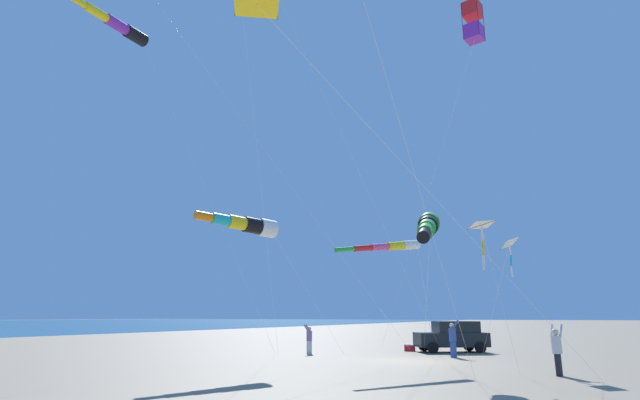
{
  "coord_description": "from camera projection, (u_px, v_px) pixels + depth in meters",
  "views": [
    {
      "loc": [
        -6.76,
        24.52,
        2.15
      ],
      "look_at": [
        1.49,
        7.45,
        6.73
      ],
      "focal_mm": 27.1,
      "sensor_mm": 36.0,
      "label": 1
    }
  ],
  "objects": [
    {
      "name": "kite_windsock_red_high_left",
      "position": [
        391.0,
        246.0,
        22.38
      ],
      "size": [
        2.63,
        14.26,
        5.78
      ],
      "color": "white",
      "rests_on": "ground_plane"
    },
    {
      "name": "person_adult_flyer",
      "position": [
        453.0,
        337.0,
        26.06
      ],
      "size": [
        0.62,
        0.49,
        1.97
      ],
      "color": "#335199",
      "rests_on": "ground_plane"
    },
    {
      "name": "person_child_grey_jacket",
      "position": [
        309.0,
        338.0,
        28.6
      ],
      "size": [
        0.59,
        0.61,
        1.7
      ],
      "color": "silver",
      "rests_on": "ground_plane"
    },
    {
      "name": "kite_delta_magenta_far_left",
      "position": [
        508.0,
        244.0,
        21.46
      ],
      "size": [
        2.9,
        7.47,
        5.6
      ],
      "color": "white",
      "rests_on": "ground_plane"
    },
    {
      "name": "person_child_green_jacket",
      "position": [
        557.0,
        347.0,
        18.03
      ],
      "size": [
        0.52,
        0.63,
        1.87
      ],
      "color": "#232328",
      "rests_on": "ground_plane"
    },
    {
      "name": "kite_windsock_orange_high_right",
      "position": [
        428.0,
        226.0,
        18.3
      ],
      "size": [
        4.48,
        16.55,
        6.48
      ],
      "color": "green",
      "rests_on": "ground_plane"
    },
    {
      "name": "cooler_box",
      "position": [
        410.0,
        348.0,
        30.62
      ],
      "size": [
        0.62,
        0.42,
        0.42
      ],
      "color": "red",
      "rests_on": "ground_plane"
    },
    {
      "name": "kite_box_green_low_center",
      "position": [
        473.0,
        22.0,
        24.52
      ],
      "size": [
        9.71,
        11.76,
        17.77
      ],
      "color": "red",
      "rests_on": "ground_plane"
    },
    {
      "name": "parked_car",
      "position": [
        452.0,
        336.0,
        29.89
      ],
      "size": [
        4.64,
        3.78,
        1.85
      ],
      "color": "black",
      "rests_on": "ground_plane"
    },
    {
      "name": "kite_windsock_long_streamer_right",
      "position": [
        119.0,
        26.0,
        31.0
      ],
      "size": [
        8.35,
        11.13,
        20.86
      ],
      "color": "black",
      "rests_on": "ground_plane"
    },
    {
      "name": "ground_plane",
      "position": [
        413.0,
        361.0,
        23.81
      ],
      "size": [
        600.0,
        600.0,
        0.0
      ],
      "primitive_type": "plane",
      "color": "gray"
    },
    {
      "name": "kite_delta_small_distant",
      "position": [
        481.0,
        225.0,
        17.95
      ],
      "size": [
        1.23,
        2.8,
        5.68
      ],
      "color": "white",
      "rests_on": "ground_plane"
    },
    {
      "name": "kite_windsock_rainbow_low_near",
      "position": [
        248.0,
        225.0,
        22.34
      ],
      "size": [
        2.52,
        10.79,
        6.67
      ],
      "color": "white",
      "rests_on": "ground_plane"
    }
  ]
}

